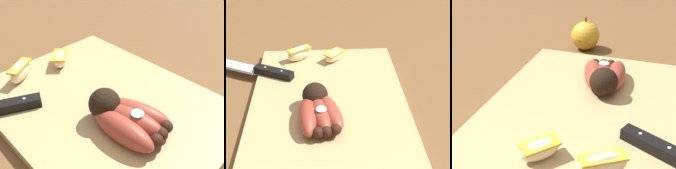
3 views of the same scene
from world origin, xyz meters
TOP-DOWN VIEW (x-y plane):
  - ground_plane at (0.00, 0.00)m, footprint 6.00×6.00m
  - cutting_board at (0.02, 0.00)m, footprint 0.44×0.34m
  - banana_bunch at (0.09, -0.02)m, footprint 0.14×0.10m
  - apple_wedge_near at (-0.14, 0.02)m, footprint 0.06×0.06m
  - apple_wedge_middle at (-0.15, -0.07)m, footprint 0.05×0.07m
  - whole_apple at (0.32, 0.08)m, footprint 0.08×0.08m

SIDE VIEW (x-z plane):
  - ground_plane at x=0.00m, z-range 0.00..0.00m
  - cutting_board at x=0.02m, z-range 0.00..0.02m
  - apple_wedge_near at x=-0.14m, z-range 0.02..0.05m
  - whole_apple at x=0.32m, z-range -0.01..0.08m
  - apple_wedge_middle at x=-0.15m, z-range 0.02..0.06m
  - banana_bunch at x=0.09m, z-range 0.01..0.07m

